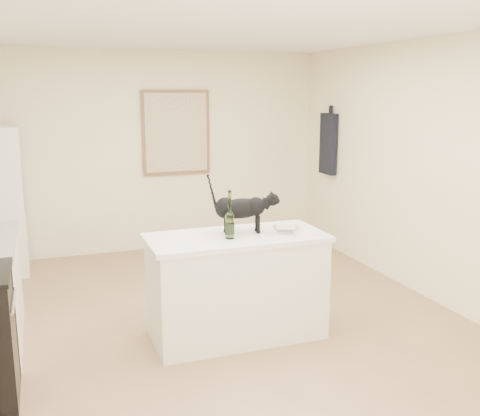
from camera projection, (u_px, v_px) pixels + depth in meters
name	position (u px, v px, depth m)	size (l,w,h in m)	color
floor	(219.00, 328.00, 4.97)	(5.50, 5.50, 0.00)	#9F7E54
ceiling	(216.00, 25.00, 4.43)	(5.50, 5.50, 0.00)	white
wall_back	(154.00, 152.00, 7.22)	(4.50, 4.50, 0.00)	#FFEFC5
wall_front	(430.00, 295.00, 2.17)	(4.50, 4.50, 0.00)	#FFEFC5
wall_right	(435.00, 172.00, 5.45)	(5.50, 5.50, 0.00)	#FFEFC5
island_base	(237.00, 288.00, 4.73)	(1.44, 0.67, 0.86)	white
island_top	(236.00, 238.00, 4.63)	(1.50, 0.70, 0.04)	white
artwork_frame	(176.00, 133.00, 7.25)	(0.90, 0.03, 1.10)	brown
artwork_canvas	(176.00, 133.00, 7.23)	(0.82, 0.00, 1.02)	beige
hanging_garment	(328.00, 144.00, 7.29)	(0.08, 0.34, 0.80)	black
black_cat	(241.00, 211.00, 4.67)	(0.54, 0.16, 0.38)	black
wine_bottle	(230.00, 218.00, 4.49)	(0.07, 0.07, 0.35)	#315923
glass_bowl	(286.00, 229.00, 4.71)	(0.22, 0.22, 0.06)	white
fridge_paper	(23.00, 172.00, 6.37)	(0.00, 0.13, 0.17)	white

